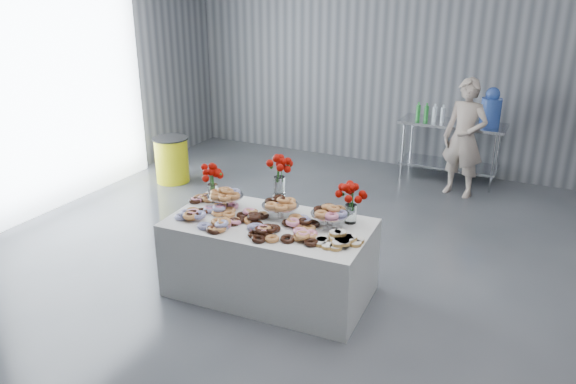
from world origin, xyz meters
name	(u,v)px	position (x,y,z in m)	size (l,w,h in m)	color
ground	(299,304)	(0.00, 0.00, 0.00)	(9.00, 9.00, 0.00)	#3D4045
room_walls	(274,11)	(-0.27, 0.07, 2.64)	(8.04, 9.04, 4.02)	gray
display_table	(270,258)	(-0.35, 0.07, 0.38)	(1.90, 1.00, 0.75)	white
prep_table	(451,141)	(0.52, 4.10, 0.62)	(1.50, 0.60, 0.90)	silver
donut_mounds	(266,220)	(-0.35, 0.02, 0.80)	(1.80, 0.80, 0.09)	tan
cake_stand_left	(225,194)	(-0.91, 0.19, 0.89)	(0.36, 0.36, 0.17)	silver
cake_stand_mid	(280,204)	(-0.31, 0.22, 0.89)	(0.36, 0.36, 0.17)	silver
cake_stand_right	(330,212)	(0.19, 0.25, 0.89)	(0.36, 0.36, 0.17)	silver
danish_pile	(340,237)	(0.41, -0.04, 0.81)	(0.48, 0.48, 0.11)	white
bouquet_left	(212,174)	(-1.11, 0.28, 1.05)	(0.26, 0.26, 0.42)	white
bouquet_right	(352,193)	(0.33, 0.41, 1.05)	(0.26, 0.26, 0.42)	white
bouquet_center	(279,172)	(-0.42, 0.42, 1.13)	(0.26, 0.26, 0.57)	silver
water_jug	(491,109)	(1.02, 4.10, 1.15)	(0.28, 0.28, 0.55)	blue
drink_bottles	(430,112)	(0.20, 4.00, 1.04)	(0.54, 0.08, 0.27)	#268C33
person	(464,138)	(0.79, 3.59, 0.82)	(0.60, 0.39, 1.64)	#CC8C93
trash_barrel	(172,160)	(-3.16, 2.19, 0.34)	(0.53, 0.53, 0.68)	yellow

